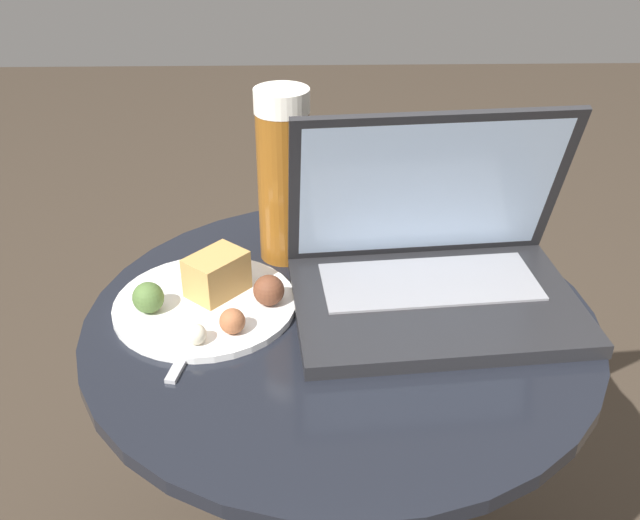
{
  "coord_description": "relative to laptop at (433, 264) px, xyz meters",
  "views": [
    {
      "loc": [
        -0.04,
        -0.75,
        1.06
      ],
      "look_at": [
        -0.02,
        0.02,
        0.61
      ],
      "focal_mm": 42.0,
      "sensor_mm": 36.0,
      "label": 1
    }
  ],
  "objects": [
    {
      "name": "snack_plate",
      "position": [
        -0.27,
        -0.02,
        -0.03
      ],
      "size": [
        0.22,
        0.22,
        0.06
      ],
      "color": "white",
      "rests_on": "table"
    },
    {
      "name": "fork",
      "position": [
        -0.28,
        -0.06,
        -0.05
      ],
      "size": [
        0.05,
        0.18,
        0.0
      ],
      "color": "#B2B2B7",
      "rests_on": "table"
    },
    {
      "name": "laptop",
      "position": [
        0.0,
        0.0,
        0.0
      ],
      "size": [
        0.36,
        0.27,
        0.24
      ],
      "color": "#232326",
      "rests_on": "table"
    },
    {
      "name": "table",
      "position": [
        -0.11,
        -0.04,
        -0.23
      ],
      "size": [
        0.62,
        0.62,
        0.54
      ],
      "color": "black",
      "rests_on": "ground_plane"
    },
    {
      "name": "beer_glass",
      "position": [
        -0.18,
        0.11,
        0.07
      ],
      "size": [
        0.07,
        0.07,
        0.24
      ],
      "color": "brown",
      "rests_on": "table"
    }
  ]
}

